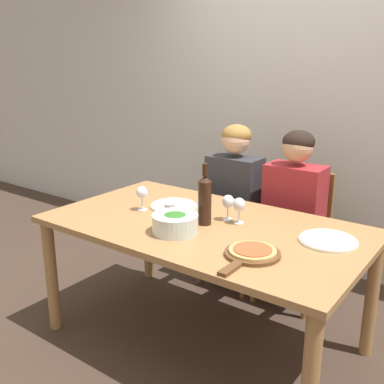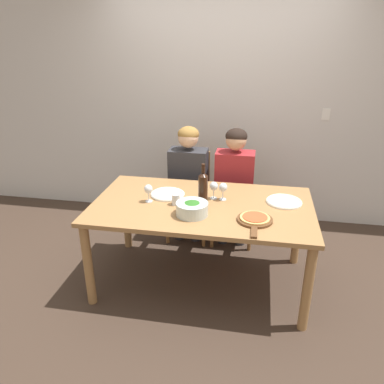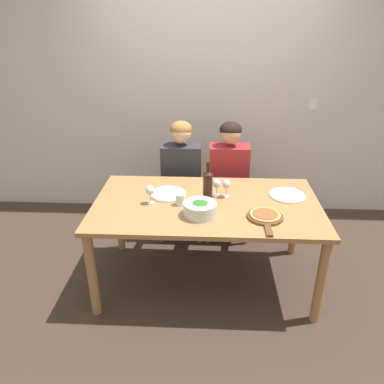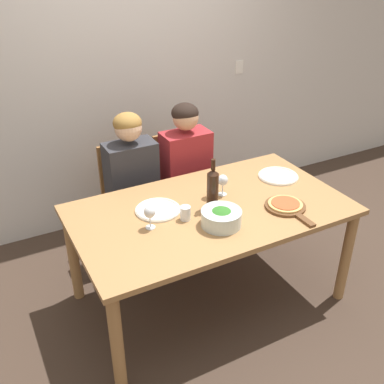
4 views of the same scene
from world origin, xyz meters
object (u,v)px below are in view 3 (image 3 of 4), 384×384
dinner_plate_right (287,195)px  wine_glass_right (226,185)px  wine_bottle (208,186)px  pizza_on_board (265,216)px  dinner_plate_left (168,194)px  chair_right (227,189)px  wine_glass_centre (217,184)px  person_man (229,171)px  broccoli_bowl (200,209)px  water_tumbler (180,199)px  wine_glass_left (150,191)px  person_woman (181,170)px  chair_left (182,188)px

dinner_plate_right → wine_glass_right: (-0.50, -0.03, 0.10)m
wine_bottle → pizza_on_board: bearing=-28.1°
dinner_plate_left → dinner_plate_right: size_ratio=1.00×
chair_right → wine_glass_centre: (-0.13, -0.73, 0.38)m
person_man → dinner_plate_left: (-0.53, -0.61, 0.04)m
wine_bottle → wine_glass_centre: 0.15m
person_man → wine_glass_centre: (-0.13, -0.62, 0.13)m
wine_bottle → pizza_on_board: (0.42, -0.23, -0.13)m
dinner_plate_right → pizza_on_board: 0.44m
chair_right → broccoli_bowl: chair_right is taller
broccoli_bowl → water_tumbler: bearing=135.8°
pizza_on_board → wine_glass_left: size_ratio=2.68×
dinner_plate_right → wine_glass_left: wine_glass_left is taller
person_man → water_tumbler: (-0.42, -0.79, 0.07)m
broccoli_bowl → person_man: bearing=74.9°
water_tumbler → broccoli_bowl: bearing=-44.2°
person_woman → person_man: same height
wine_bottle → pizza_on_board: 0.50m
dinner_plate_left → person_woman: bearing=84.2°
person_woman → wine_glass_left: person_woman is taller
person_woman → dinner_plate_right: 1.09m
wine_glass_centre → chair_left: bearing=114.8°
person_man → pizza_on_board: person_man is taller
dinner_plate_left → wine_glass_left: bearing=-127.4°
person_man → wine_glass_centre: person_man is taller
chair_right → dinner_plate_left: 0.94m
wine_bottle → dinner_plate_left: size_ratio=1.19×
chair_right → wine_bottle: bearing=-103.2°
chair_right → broccoli_bowl: 1.13m
broccoli_bowl → wine_glass_left: size_ratio=1.64×
dinner_plate_right → wine_glass_centre: bearing=-177.6°
person_man → broccoli_bowl: person_man is taller
dinner_plate_left → pizza_on_board: 0.83m
person_woman → water_tumbler: bearing=-86.5°
chair_left → wine_bottle: (0.26, -0.86, 0.42)m
dinner_plate_left → dinner_plate_right: same height
wine_glass_left → wine_glass_centre: (0.52, 0.16, 0.00)m
chair_left → person_man: size_ratio=0.75×
wine_glass_right → pizza_on_board: bearing=-51.7°
dinner_plate_right → wine_glass_centre: 0.59m
person_woman → wine_glass_centre: (0.34, -0.62, 0.13)m
chair_left → wine_glass_centre: size_ratio=5.97×
person_man → wine_glass_right: person_man is taller
wine_bottle → wine_glass_centre: wine_bottle is taller
wine_glass_left → dinner_plate_left: bearing=52.6°
pizza_on_board → water_tumbler: water_tumbler is taller
person_woman → wine_bottle: bearing=-70.5°
dinner_plate_left → chair_right: bearing=53.9°
dinner_plate_right → wine_glass_left: bearing=-170.7°
dinner_plate_left → water_tumbler: water_tumbler is taller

